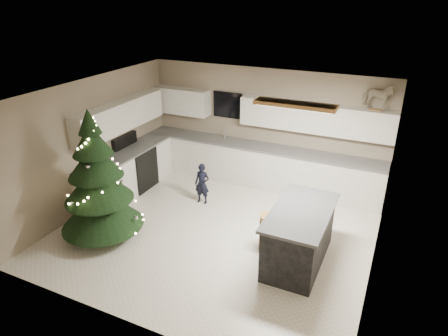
{
  "coord_description": "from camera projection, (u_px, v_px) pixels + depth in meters",
  "views": [
    {
      "loc": [
        2.81,
        -5.66,
        4.14
      ],
      "look_at": [
        0.0,
        0.35,
        1.15
      ],
      "focal_mm": 32.0,
      "sensor_mm": 36.0,
      "label": 1
    }
  ],
  "objects": [
    {
      "name": "ground_plane",
      "position": [
        216.0,
        231.0,
        7.46
      ],
      "size": [
        5.5,
        5.5,
        0.0
      ],
      "primitive_type": "plane",
      "color": "silver"
    },
    {
      "name": "room_shell",
      "position": [
        217.0,
        144.0,
        6.73
      ],
      "size": [
        5.52,
        5.02,
        2.61
      ],
      "color": "tan",
      "rests_on": "ground_plane"
    },
    {
      "name": "cabinetry",
      "position": [
        212.0,
        155.0,
        8.86
      ],
      "size": [
        5.5,
        3.2,
        2.0
      ],
      "color": "white",
      "rests_on": "ground_plane"
    },
    {
      "name": "island",
      "position": [
        299.0,
        236.0,
        6.47
      ],
      "size": [
        0.9,
        1.7,
        0.95
      ],
      "color": "black",
      "rests_on": "ground_plane"
    },
    {
      "name": "bar_stool",
      "position": [
        269.0,
        224.0,
        6.8
      ],
      "size": [
        0.33,
        0.33,
        0.64
      ],
      "rotation": [
        0.0,
        0.0,
        -0.33
      ],
      "color": "brown",
      "rests_on": "ground_plane"
    },
    {
      "name": "christmas_tree",
      "position": [
        98.0,
        187.0,
        6.95
      ],
      "size": [
        1.5,
        1.45,
        2.39
      ],
      "rotation": [
        0.0,
        0.0,
        -0.26
      ],
      "color": "#3F2816",
      "rests_on": "ground_plane"
    },
    {
      "name": "toddler",
      "position": [
        202.0,
        184.0,
        8.28
      ],
      "size": [
        0.33,
        0.23,
        0.87
      ],
      "primitive_type": "imported",
      "rotation": [
        0.0,
        0.0,
        0.07
      ],
      "color": "black",
      "rests_on": "ground_plane"
    },
    {
      "name": "rocking_horse",
      "position": [
        378.0,
        97.0,
        7.56
      ],
      "size": [
        0.61,
        0.33,
        0.51
      ],
      "rotation": [
        0.0,
        0.0,
        1.45
      ],
      "color": "brown",
      "rests_on": "cabinetry"
    }
  ]
}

